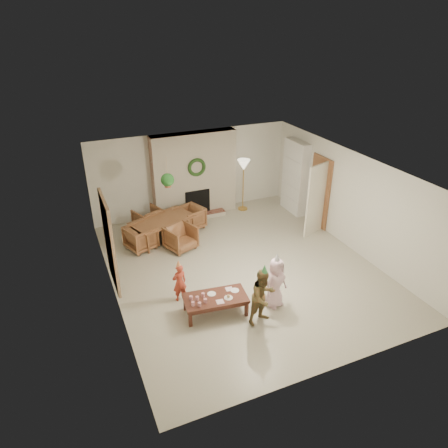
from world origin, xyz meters
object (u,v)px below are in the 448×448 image
dining_table (164,229)px  coffee_table_top (215,298)px  dining_chair_left (141,237)px  dining_chair_near (181,238)px  child_plaid (263,297)px  dining_chair_far (148,220)px  child_red (180,283)px  dining_chair_right (190,218)px  child_pink (275,283)px

dining_table → coffee_table_top: dining_table is taller
dining_chair_left → dining_chair_near: bearing=-135.0°
dining_table → dining_chair_near: (0.25, -0.68, 0.03)m
dining_chair_left → child_plaid: 4.07m
dining_chair_far → dining_chair_left: 1.03m
dining_table → dining_chair_left: 0.73m
coffee_table_top → child_red: size_ratio=1.46×
child_red → dining_chair_left: bearing=-93.0°
dining_chair_right → child_red: child_red is taller
child_red → child_plaid: bearing=125.6°
dining_chair_left → dining_chair_right: size_ratio=1.00×
coffee_table_top → dining_chair_left: bearing=111.3°
coffee_table_top → dining_chair_far: bearing=102.3°
dining_table → child_red: size_ratio=1.90×
dining_chair_near → dining_chair_far: same height
dining_table → coffee_table_top: bearing=-108.7°
dining_chair_left → dining_chair_far: bearing=-45.0°
dining_chair_right → child_red: bearing=-43.2°
dining_chair_far → dining_chair_left: bearing=45.0°
child_plaid → child_pink: size_ratio=1.06×
child_pink → child_plaid: bearing=-161.0°
coffee_table_top → dining_chair_right: bearing=86.0°
child_pink → child_red: bearing=134.4°
child_plaid → dining_chair_left: bearing=99.0°
child_red → child_plaid: child_plaid is taller
dining_chair_right → child_pink: bearing=-13.6°
coffee_table_top → child_red: bearing=134.4°
dining_chair_near → child_red: child_red is taller
dining_chair_near → child_pink: (1.08, -2.98, 0.24)m
dining_chair_right → child_plaid: bearing=-20.4°
child_plaid → child_pink: bearing=23.0°
dining_chair_left → child_red: 2.48m
dining_chair_right → child_red: size_ratio=0.81×
dining_chair_left → child_pink: (2.02, -3.41, 0.24)m
dining_table → dining_chair_right: dining_chair_right is taller
dining_chair_near → dining_chair_left: bearing=135.0°
child_pink → dining_chair_left: bearing=103.3°
dining_table → dining_chair_left: dining_chair_left is taller
dining_chair_right → coffee_table_top: 3.80m
dining_chair_near → dining_chair_left: size_ratio=1.00×
child_red → dining_chair_right: bearing=-121.8°
dining_table → dining_chair_near: size_ratio=2.34×
dining_chair_near → dining_chair_far: size_ratio=1.00×
child_plaid → child_pink: child_plaid is taller
coffee_table_top → child_pink: child_pink is taller
child_red → child_plaid: 1.83m
child_pink → dining_chair_far: bearing=92.8°
dining_chair_far → child_plaid: 4.83m
dining_chair_far → dining_chair_near: bearing=90.0°
dining_chair_near → child_red: (-0.68, -2.04, 0.11)m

